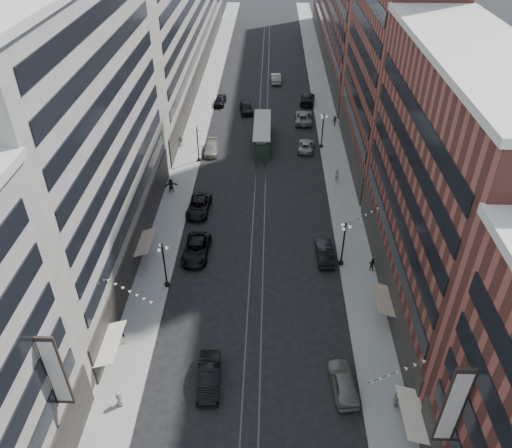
# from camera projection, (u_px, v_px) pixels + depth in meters

# --- Properties ---
(ground) EXTENTS (220.00, 220.00, 0.00)m
(ground) POSITION_uv_depth(u_px,v_px,m) (262.00, 147.00, 77.59)
(ground) COLOR black
(ground) RESTS_ON ground
(sidewalk_west) EXTENTS (4.00, 180.00, 0.15)m
(sidewalk_west) POSITION_uv_depth(u_px,v_px,m) (199.00, 119.00, 85.92)
(sidewalk_west) COLOR gray
(sidewalk_west) RESTS_ON ground
(sidewalk_east) EXTENTS (4.00, 180.00, 0.15)m
(sidewalk_east) POSITION_uv_depth(u_px,v_px,m) (327.00, 121.00, 85.40)
(sidewalk_east) COLOR gray
(sidewalk_east) RESTS_ON ground
(rail_west) EXTENTS (0.12, 180.00, 0.02)m
(rail_west) POSITION_uv_depth(u_px,v_px,m) (259.00, 120.00, 85.71)
(rail_west) COLOR #2D2D33
(rail_west) RESTS_ON ground
(rail_east) EXTENTS (0.12, 180.00, 0.02)m
(rail_east) POSITION_uv_depth(u_px,v_px,m) (267.00, 120.00, 85.68)
(rail_east) COLOR #2D2D33
(rail_east) RESTS_ON ground
(building_west_mid) EXTENTS (8.00, 36.00, 28.00)m
(building_west_mid) POSITION_uv_depth(u_px,v_px,m) (81.00, 142.00, 47.91)
(building_west_mid) COLOR #A6A293
(building_west_mid) RESTS_ON ground
(building_west_far) EXTENTS (8.00, 90.00, 26.00)m
(building_west_far) POSITION_uv_depth(u_px,v_px,m) (181.00, 5.00, 99.61)
(building_west_far) COLOR #A6A293
(building_west_far) RESTS_ON ground
(building_east_mid) EXTENTS (8.00, 30.00, 24.00)m
(building_east_mid) POSITION_uv_depth(u_px,v_px,m) (447.00, 193.00, 44.22)
(building_east_mid) COLOR brown
(building_east_mid) RESTS_ON ground
(building_east_tower) EXTENTS (8.00, 26.00, 42.00)m
(building_east_tower) POSITION_uv_depth(u_px,v_px,m) (400.00, 11.00, 61.67)
(building_east_tower) COLOR brown
(building_east_tower) RESTS_ON ground
(building_east_far) EXTENTS (8.00, 72.00, 24.00)m
(building_east_far) POSITION_uv_depth(u_px,v_px,m) (346.00, 1.00, 106.68)
(building_east_far) COLOR brown
(building_east_far) RESTS_ON ground
(lamppost_sw_far) EXTENTS (1.03, 1.14, 5.52)m
(lamppost_sw_far) POSITION_uv_depth(u_px,v_px,m) (164.00, 264.00, 50.04)
(lamppost_sw_far) COLOR black
(lamppost_sw_far) RESTS_ON sidewalk_west
(lamppost_sw_mid) EXTENTS (1.03, 1.14, 5.52)m
(lamppost_sw_mid) POSITION_uv_depth(u_px,v_px,m) (198.00, 143.00, 71.95)
(lamppost_sw_mid) COLOR black
(lamppost_sw_mid) RESTS_ON sidewalk_west
(lamppost_se_far) EXTENTS (1.03, 1.14, 5.52)m
(lamppost_se_far) POSITION_uv_depth(u_px,v_px,m) (343.00, 243.00, 52.85)
(lamppost_se_far) COLOR black
(lamppost_se_far) RESTS_ON sidewalk_east
(lamppost_se_mid) EXTENTS (1.03, 1.14, 5.52)m
(lamppost_se_mid) POSITION_uv_depth(u_px,v_px,m) (323.00, 129.00, 75.56)
(lamppost_se_mid) COLOR black
(lamppost_se_mid) RESTS_ON sidewalk_east
(streetcar) EXTENTS (2.59, 11.71, 3.24)m
(streetcar) POSITION_uv_depth(u_px,v_px,m) (262.00, 135.00, 77.69)
(streetcar) COLOR #203222
(streetcar) RESTS_ON ground
(car_2) EXTENTS (3.00, 6.08, 1.66)m
(car_2) POSITION_uv_depth(u_px,v_px,m) (196.00, 249.00, 55.55)
(car_2) COLOR black
(car_2) RESTS_ON ground
(car_4) EXTENTS (2.54, 5.20, 1.71)m
(car_4) POSITION_uv_depth(u_px,v_px,m) (343.00, 382.00, 41.22)
(car_4) COLOR #646159
(car_4) RESTS_ON ground
(car_5) EXTENTS (2.09, 5.30, 1.72)m
(car_5) POSITION_uv_depth(u_px,v_px,m) (209.00, 376.00, 41.70)
(car_5) COLOR black
(car_5) RESTS_ON ground
(pedestrian_1) EXTENTS (0.81, 0.56, 1.51)m
(pedestrian_1) POSITION_uv_depth(u_px,v_px,m) (119.00, 399.00, 39.91)
(pedestrian_1) COLOR #ABA08E
(pedestrian_1) RESTS_ON sidewalk_west
(pedestrian_2) EXTENTS (0.96, 0.65, 1.81)m
(pedestrian_2) POSITION_uv_depth(u_px,v_px,m) (121.00, 330.00, 45.64)
(pedestrian_2) COLOR black
(pedestrian_2) RESTS_ON sidewalk_west
(pedestrian_4) EXTENTS (0.92, 1.24, 1.93)m
(pedestrian_4) POSITION_uv_depth(u_px,v_px,m) (397.00, 398.00, 39.69)
(pedestrian_4) COLOR gray
(pedestrian_4) RESTS_ON sidewalk_east
(car_7) EXTENTS (2.94, 5.83, 1.58)m
(car_7) POSITION_uv_depth(u_px,v_px,m) (199.00, 206.00, 62.65)
(car_7) COLOR black
(car_7) RESTS_ON ground
(car_8) EXTENTS (2.32, 5.15, 1.46)m
(car_8) POSITION_uv_depth(u_px,v_px,m) (211.00, 148.00, 75.68)
(car_8) COLOR slate
(car_8) RESTS_ON ground
(car_9) EXTENTS (2.22, 4.78, 1.58)m
(car_9) POSITION_uv_depth(u_px,v_px,m) (220.00, 100.00, 90.97)
(car_9) COLOR black
(car_9) RESTS_ON ground
(car_10) EXTENTS (1.89, 5.01, 1.63)m
(car_10) POSITION_uv_depth(u_px,v_px,m) (325.00, 253.00, 55.09)
(car_10) COLOR black
(car_10) RESTS_ON ground
(car_11) EXTENTS (2.87, 5.26, 1.40)m
(car_11) POSITION_uv_depth(u_px,v_px,m) (306.00, 145.00, 76.46)
(car_11) COLOR gray
(car_11) RESTS_ON ground
(car_12) EXTENTS (3.13, 6.27, 1.75)m
(car_12) POSITION_uv_depth(u_px,v_px,m) (307.00, 98.00, 91.44)
(car_12) COLOR black
(car_12) RESTS_ON ground
(car_13) EXTENTS (2.76, 5.38, 1.75)m
(car_13) POSITION_uv_depth(u_px,v_px,m) (246.00, 108.00, 87.96)
(car_13) COLOR black
(car_13) RESTS_ON ground
(car_14) EXTENTS (2.11, 5.40, 1.75)m
(car_14) POSITION_uv_depth(u_px,v_px,m) (276.00, 78.00, 100.26)
(car_14) COLOR gray
(car_14) RESTS_ON ground
(pedestrian_5) EXTENTS (1.87, 1.07, 1.94)m
(pedestrian_5) POSITION_uv_depth(u_px,v_px,m) (171.00, 185.00, 66.08)
(pedestrian_5) COLOR black
(pedestrian_5) RESTS_ON sidewalk_west
(pedestrian_6) EXTENTS (1.17, 0.78, 1.83)m
(pedestrian_6) POSITION_uv_depth(u_px,v_px,m) (181.00, 141.00, 76.98)
(pedestrian_6) COLOR #A79F8A
(pedestrian_6) RESTS_ON sidewalk_west
(pedestrian_7) EXTENTS (0.86, 0.79, 1.57)m
(pedestrian_7) POSITION_uv_depth(u_px,v_px,m) (372.00, 264.00, 53.33)
(pedestrian_7) COLOR black
(pedestrian_7) RESTS_ON sidewalk_east
(pedestrian_8) EXTENTS (0.81, 0.70, 1.89)m
(pedestrian_8) POSITION_uv_depth(u_px,v_px,m) (337.00, 175.00, 68.45)
(pedestrian_8) COLOR gray
(pedestrian_8) RESTS_ON sidewalk_east
(pedestrian_9) EXTENTS (1.17, 0.76, 1.68)m
(pedestrian_9) POSITION_uv_depth(u_px,v_px,m) (335.00, 121.00, 83.06)
(pedestrian_9) COLOR black
(pedestrian_9) RESTS_ON sidewalk_east
(car_extra_0) EXTENTS (3.14, 6.27, 1.70)m
(car_extra_0) POSITION_uv_depth(u_px,v_px,m) (304.00, 117.00, 84.68)
(car_extra_0) COLOR slate
(car_extra_0) RESTS_ON ground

